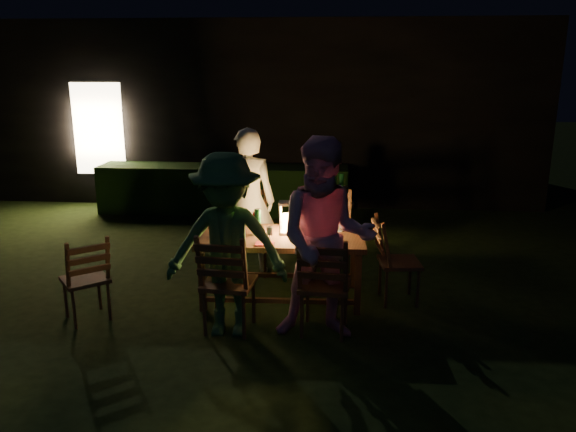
# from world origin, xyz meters

# --- Properties ---
(garden_envelope) EXTENTS (40.00, 40.00, 3.20)m
(garden_envelope) POSITION_xyz_m (-0.01, 6.15, 1.58)
(garden_envelope) COLOR black
(garden_envelope) RESTS_ON ground
(dining_table) EXTENTS (1.76, 0.91, 0.72)m
(dining_table) POSITION_xyz_m (0.83, 0.17, 0.65)
(dining_table) COLOR #54301C
(dining_table) RESTS_ON ground
(chair_near_left) EXTENTS (0.51, 0.54, 1.04)m
(chair_near_left) POSITION_xyz_m (0.40, -0.61, 0.31)
(chair_near_left) COLOR #54301C
(chair_near_left) RESTS_ON ground
(chair_near_right) EXTENTS (0.51, 0.54, 1.02)m
(chair_near_right) POSITION_xyz_m (1.30, -0.58, 0.31)
(chair_near_right) COLOR #54301C
(chair_near_right) RESTS_ON ground
(chair_far_left) EXTENTS (0.55, 0.58, 1.07)m
(chair_far_left) POSITION_xyz_m (0.36, 0.93, 0.32)
(chair_far_left) COLOR #54301C
(chair_far_left) RESTS_ON ground
(chair_far_right) EXTENTS (0.46, 0.50, 1.03)m
(chair_far_right) POSITION_xyz_m (1.36, 0.96, 0.31)
(chair_far_right) COLOR #54301C
(chair_far_right) RESTS_ON ground
(chair_end) EXTENTS (0.51, 0.48, 0.96)m
(chair_end) POSITION_xyz_m (2.06, 0.21, 0.29)
(chair_end) COLOR #54301C
(chair_end) RESTS_ON ground
(chair_spare) EXTENTS (0.59, 0.60, 0.92)m
(chair_spare) POSITION_xyz_m (-1.04, -0.50, 0.28)
(chair_spare) COLOR #54301C
(chair_spare) RESTS_ON ground
(person_house_side) EXTENTS (0.65, 0.44, 1.76)m
(person_house_side) POSITION_xyz_m (0.36, 0.98, 0.88)
(person_house_side) COLOR white
(person_house_side) RESTS_ON ground
(person_opp_right) EXTENTS (0.93, 0.74, 1.87)m
(person_opp_right) POSITION_xyz_m (1.31, -0.63, 0.93)
(person_opp_right) COLOR #E79FC4
(person_opp_right) RESTS_ON ground
(person_opp_left) EXTENTS (1.13, 0.67, 1.72)m
(person_opp_left) POSITION_xyz_m (0.41, -0.66, 0.86)
(person_opp_left) COLOR #376E3A
(person_opp_left) RESTS_ON ground
(lantern) EXTENTS (0.16, 0.16, 0.35)m
(lantern) POSITION_xyz_m (0.88, 0.22, 0.88)
(lantern) COLOR white
(lantern) RESTS_ON dining_table
(plate_far_left) EXTENTS (0.25, 0.25, 0.01)m
(plate_far_left) POSITION_xyz_m (0.28, 0.37, 0.73)
(plate_far_left) COLOR white
(plate_far_left) RESTS_ON dining_table
(plate_near_left) EXTENTS (0.25, 0.25, 0.01)m
(plate_near_left) POSITION_xyz_m (0.29, -0.07, 0.73)
(plate_near_left) COLOR white
(plate_near_left) RESTS_ON dining_table
(plate_far_right) EXTENTS (0.25, 0.25, 0.01)m
(plate_far_right) POSITION_xyz_m (1.27, 0.41, 0.73)
(plate_far_right) COLOR white
(plate_far_right) RESTS_ON dining_table
(plate_near_right) EXTENTS (0.25, 0.25, 0.01)m
(plate_near_right) POSITION_xyz_m (1.29, -0.03, 0.73)
(plate_near_right) COLOR white
(plate_near_right) RESTS_ON dining_table
(wineglass_a) EXTENTS (0.06, 0.06, 0.18)m
(wineglass_a) POSITION_xyz_m (0.52, 0.44, 0.81)
(wineglass_a) COLOR #59070F
(wineglass_a) RESTS_ON dining_table
(wineglass_b) EXTENTS (0.06, 0.06, 0.18)m
(wineglass_b) POSITION_xyz_m (0.12, 0.03, 0.81)
(wineglass_b) COLOR #59070F
(wineglass_b) RESTS_ON dining_table
(wineglass_c) EXTENTS (0.06, 0.06, 0.18)m
(wineglass_c) POSITION_xyz_m (1.14, -0.10, 0.81)
(wineglass_c) COLOR #59070F
(wineglass_c) RESTS_ON dining_table
(wineglass_d) EXTENTS (0.06, 0.06, 0.18)m
(wineglass_d) POSITION_xyz_m (1.45, 0.37, 0.81)
(wineglass_d) COLOR #59070F
(wineglass_d) RESTS_ON dining_table
(wineglass_e) EXTENTS (0.06, 0.06, 0.18)m
(wineglass_e) POSITION_xyz_m (0.74, -0.13, 0.81)
(wineglass_e) COLOR silver
(wineglass_e) RESTS_ON dining_table
(bottle_table) EXTENTS (0.07, 0.07, 0.28)m
(bottle_table) POSITION_xyz_m (0.58, 0.16, 0.86)
(bottle_table) COLOR #0F471E
(bottle_table) RESTS_ON dining_table
(napkin_left) EXTENTS (0.18, 0.14, 0.01)m
(napkin_left) POSITION_xyz_m (0.69, -0.15, 0.73)
(napkin_left) COLOR red
(napkin_left) RESTS_ON dining_table
(napkin_right) EXTENTS (0.18, 0.14, 0.01)m
(napkin_right) POSITION_xyz_m (1.39, -0.11, 0.73)
(napkin_right) COLOR red
(napkin_right) RESTS_ON dining_table
(phone) EXTENTS (0.14, 0.07, 0.01)m
(phone) POSITION_xyz_m (0.22, -0.15, 0.72)
(phone) COLOR black
(phone) RESTS_ON dining_table
(side_table) EXTENTS (0.47, 0.47, 0.63)m
(side_table) POSITION_xyz_m (1.42, 2.03, 0.56)
(side_table) COLOR brown
(side_table) RESTS_ON ground
(ice_bucket) EXTENTS (0.30, 0.30, 0.22)m
(ice_bucket) POSITION_xyz_m (1.42, 2.03, 0.74)
(ice_bucket) COLOR #A5A8AD
(ice_bucket) RESTS_ON side_table
(bottle_bucket_a) EXTENTS (0.07, 0.07, 0.32)m
(bottle_bucket_a) POSITION_xyz_m (1.37, 1.99, 0.79)
(bottle_bucket_a) COLOR #0F471E
(bottle_bucket_a) RESTS_ON side_table
(bottle_bucket_b) EXTENTS (0.07, 0.07, 0.32)m
(bottle_bucket_b) POSITION_xyz_m (1.47, 2.07, 0.79)
(bottle_bucket_b) COLOR #0F471E
(bottle_bucket_b) RESTS_ON side_table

